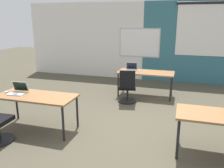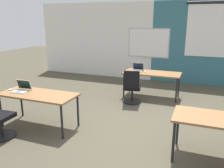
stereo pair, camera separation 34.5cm
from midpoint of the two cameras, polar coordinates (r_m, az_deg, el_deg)
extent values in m
plane|color=#4C4738|center=(4.98, 6.00, -10.56)|extent=(24.00, 24.00, 0.00)
cube|color=silver|center=(8.64, 13.86, 9.87)|extent=(10.00, 0.20, 2.80)
cube|color=#336B7A|center=(8.46, 23.06, 8.99)|extent=(3.58, 0.01, 2.80)
cube|color=#B7B7BC|center=(8.62, 10.04, 9.82)|extent=(1.48, 0.02, 1.04)
cube|color=white|center=(8.62, 10.04, 9.82)|extent=(1.40, 0.02, 0.96)
cube|color=white|center=(8.43, 25.76, 11.54)|extent=(2.00, 0.02, 1.66)
cylinder|color=black|center=(8.44, 26.49, 17.49)|extent=(2.10, 0.10, 0.10)
cube|color=olive|center=(4.94, -15.72, -2.49)|extent=(1.60, 0.70, 0.04)
cylinder|color=black|center=(5.32, -23.82, -6.09)|extent=(0.04, 0.04, 0.68)
cylinder|color=black|center=(4.44, -9.94, -9.17)|extent=(0.04, 0.04, 0.68)
cylinder|color=black|center=(5.72, -19.63, -4.16)|extent=(0.04, 0.04, 0.68)
cylinder|color=black|center=(4.92, -6.33, -6.52)|extent=(0.04, 0.04, 0.68)
cylinder|color=black|center=(3.89, 17.31, -13.43)|extent=(0.04, 0.04, 0.68)
cylinder|color=black|center=(4.43, 17.94, -9.81)|extent=(0.04, 0.04, 0.68)
cube|color=olive|center=(6.79, 11.15, 2.63)|extent=(1.60, 0.70, 0.04)
cylinder|color=black|center=(6.76, 4.35, -0.33)|extent=(0.04, 0.04, 0.68)
cylinder|color=black|center=(6.50, 16.91, -1.60)|extent=(0.04, 0.04, 0.68)
cylinder|color=black|center=(7.31, 5.73, 0.86)|extent=(0.04, 0.04, 0.68)
cylinder|color=black|center=(7.08, 17.33, -0.27)|extent=(0.04, 0.04, 0.68)
cube|color=silver|center=(5.16, -19.76, -1.75)|extent=(0.35, 0.26, 0.02)
cube|color=#4C4C4F|center=(5.12, -20.11, -1.81)|extent=(0.10, 0.07, 0.00)
cube|color=silver|center=(5.25, -18.94, -0.11)|extent=(0.34, 0.11, 0.21)
cube|color=black|center=(5.24, -18.97, -0.11)|extent=(0.30, 0.09, 0.18)
ellipsoid|color=silver|center=(5.35, -21.80, -1.27)|extent=(0.06, 0.10, 0.03)
cylinder|color=black|center=(4.98, -23.45, -11.57)|extent=(0.52, 0.52, 0.04)
cylinder|color=black|center=(4.90, -23.69, -9.58)|extent=(0.06, 0.06, 0.34)
sphere|color=black|center=(5.13, -21.69, -10.53)|extent=(0.04, 0.04, 0.04)
sphere|color=black|center=(4.79, -22.03, -12.46)|extent=(0.04, 0.04, 0.04)
cube|color=#9E9EA3|center=(6.86, 7.56, 3.16)|extent=(0.34, 0.25, 0.02)
cube|color=#4C4C4F|center=(6.81, 7.47, 3.15)|extent=(0.09, 0.06, 0.00)
cube|color=#9E9EA3|center=(6.98, 7.82, 4.31)|extent=(0.33, 0.09, 0.21)
cube|color=black|center=(6.98, 7.82, 4.32)|extent=(0.30, 0.07, 0.19)
ellipsoid|color=silver|center=(6.78, 9.59, 2.98)|extent=(0.09, 0.11, 0.03)
cylinder|color=black|center=(6.43, 6.41, -4.23)|extent=(0.52, 0.52, 0.04)
cylinder|color=black|center=(6.37, 6.47, -2.62)|extent=(0.06, 0.06, 0.34)
cube|color=black|center=(6.31, 6.52, -0.81)|extent=(0.52, 0.52, 0.08)
cube|color=black|center=(5.99, 6.44, 1.01)|extent=(0.40, 0.14, 0.46)
sphere|color=black|center=(6.65, 6.55, -3.55)|extent=(0.04, 0.04, 0.04)
sphere|color=black|center=(6.35, 8.38, -4.53)|extent=(0.04, 0.04, 0.04)
sphere|color=black|center=(6.38, 4.37, -4.33)|extent=(0.04, 0.04, 0.04)
camera|label=1|loc=(0.17, -87.85, 0.59)|focal=37.49mm
camera|label=2|loc=(0.17, 92.15, -0.59)|focal=37.49mm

